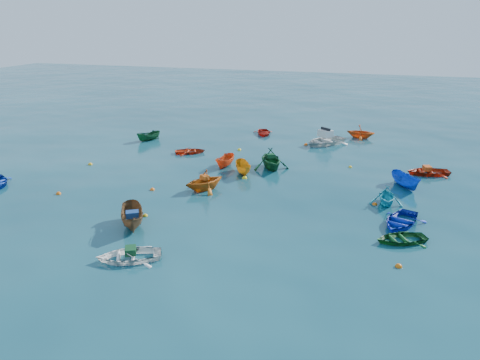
% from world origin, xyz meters
% --- Properties ---
extents(ground, '(160.00, 160.00, 0.00)m').
position_xyz_m(ground, '(0.00, 0.00, 0.00)').
color(ground, '#093543').
rests_on(ground, ground).
extents(dinghy_white_near, '(3.87, 3.50, 0.66)m').
position_xyz_m(dinghy_white_near, '(-1.99, -7.08, 0.00)').
color(dinghy_white_near, white).
rests_on(dinghy_white_near, ground).
extents(sampan_brown_mid, '(2.81, 3.54, 1.30)m').
position_xyz_m(sampan_brown_mid, '(-3.78, -3.53, 0.00)').
color(sampan_brown_mid, brown).
rests_on(sampan_brown_mid, ground).
extents(dinghy_blue_se, '(3.37, 3.96, 0.70)m').
position_xyz_m(dinghy_blue_se, '(10.94, 1.37, 0.00)').
color(dinghy_blue_se, '#0D26AC').
rests_on(dinghy_blue_se, ground).
extents(dinghy_orange_w, '(3.80, 3.89, 1.56)m').
position_xyz_m(dinghy_orange_w, '(-2.10, 3.36, 0.00)').
color(dinghy_orange_w, '#BD5C11').
rests_on(dinghy_orange_w, ground).
extents(sampan_yellow_mid, '(2.20, 2.98, 1.08)m').
position_xyz_m(sampan_yellow_mid, '(-0.54, 7.56, 0.00)').
color(sampan_yellow_mid, '#C68011').
rests_on(sampan_yellow_mid, ground).
extents(dinghy_green_e, '(3.39, 3.04, 0.58)m').
position_xyz_m(dinghy_green_e, '(10.95, -0.93, 0.00)').
color(dinghy_green_e, '#135320').
rests_on(dinghy_green_e, ground).
extents(dinghy_cyan_se, '(2.37, 2.68, 1.32)m').
position_xyz_m(dinghy_cyan_se, '(10.08, 4.45, 0.00)').
color(dinghy_cyan_se, '#1D9DB4').
rests_on(dinghy_cyan_se, ground).
extents(dinghy_red_nw, '(3.26, 2.91, 0.56)m').
position_xyz_m(dinghy_red_nw, '(-6.77, 11.73, 0.00)').
color(dinghy_red_nw, red).
rests_on(dinghy_red_nw, ground).
extents(sampan_orange_n, '(1.28, 2.78, 1.04)m').
position_xyz_m(sampan_orange_n, '(-2.46, 8.86, 0.00)').
color(sampan_orange_n, '#D34313').
rests_on(sampan_orange_n, ground).
extents(dinghy_green_n, '(4.18, 4.33, 1.75)m').
position_xyz_m(dinghy_green_n, '(1.14, 9.55, 0.00)').
color(dinghy_green_n, '#124F26').
rests_on(dinghy_green_n, ground).
extents(dinghy_red_ne, '(3.76, 3.14, 0.67)m').
position_xyz_m(dinghy_red_ne, '(13.04, 11.69, 0.00)').
color(dinghy_red_ne, '#B3290E').
rests_on(dinghy_red_ne, ground).
extents(sampan_blue_far, '(2.55, 3.05, 1.13)m').
position_xyz_m(sampan_blue_far, '(11.33, 8.15, 0.00)').
color(sampan_blue_far, '#0E3EB2').
rests_on(sampan_blue_far, ground).
extents(dinghy_red_far, '(2.86, 3.34, 0.58)m').
position_xyz_m(dinghy_red_far, '(-2.33, 20.52, 0.00)').
color(dinghy_red_far, '#B1180E').
rests_on(dinghy_red_far, ground).
extents(dinghy_orange_far, '(2.81, 2.46, 1.42)m').
position_xyz_m(dinghy_orange_far, '(7.30, 21.99, 0.00)').
color(dinghy_orange_far, '#DC5414').
rests_on(dinghy_orange_far, ground).
extents(sampan_green_far, '(2.15, 2.72, 1.00)m').
position_xyz_m(sampan_green_far, '(-12.42, 14.67, 0.00)').
color(sampan_green_far, '#114A25').
rests_on(sampan_green_far, ground).
extents(motorboat_white, '(5.21, 5.42, 1.52)m').
position_xyz_m(motorboat_white, '(4.24, 18.43, 0.00)').
color(motorboat_white, silver).
rests_on(motorboat_white, ground).
extents(tarp_green_a, '(0.79, 0.86, 0.34)m').
position_xyz_m(tarp_green_a, '(-1.90, -7.04, 0.50)').
color(tarp_green_a, '#10411F').
rests_on(tarp_green_a, dinghy_white_near).
extents(tarp_blue_a, '(0.89, 0.83, 0.35)m').
position_xyz_m(tarp_blue_a, '(-3.70, -3.66, 0.82)').
color(tarp_blue_a, navy).
rests_on(tarp_blue_a, sampan_brown_mid).
extents(tarp_orange_a, '(0.74, 0.71, 0.29)m').
position_xyz_m(tarp_orange_a, '(-2.07, 3.41, 0.92)').
color(tarp_orange_a, '#DC5D16').
rests_on(tarp_orange_a, dinghy_orange_w).
extents(tarp_green_b, '(0.76, 0.71, 0.30)m').
position_xyz_m(tarp_green_b, '(1.09, 9.63, 1.02)').
color(tarp_green_b, '#134E26').
rests_on(tarp_green_b, dinghy_green_n).
extents(tarp_orange_b, '(0.71, 0.83, 0.34)m').
position_xyz_m(tarp_orange_b, '(12.95, 11.66, 0.50)').
color(tarp_orange_b, '#C44714').
rests_on(tarp_orange_b, dinghy_red_ne).
extents(buoy_or_a, '(0.35, 0.35, 0.35)m').
position_xyz_m(buoy_or_a, '(-11.31, -0.44, 0.00)').
color(buoy_or_a, '#D0570B').
rests_on(buoy_or_a, ground).
extents(buoy_ye_a, '(0.30, 0.30, 0.30)m').
position_xyz_m(buoy_ye_a, '(-3.84, -2.00, 0.00)').
color(buoy_ye_a, gold).
rests_on(buoy_ye_a, ground).
extents(buoy_or_b, '(0.34, 0.34, 0.34)m').
position_xyz_m(buoy_or_b, '(10.83, -3.81, 0.00)').
color(buoy_or_b, '#CE5D0B').
rests_on(buoy_or_b, ground).
extents(buoy_ye_b, '(0.37, 0.37, 0.37)m').
position_xyz_m(buoy_ye_b, '(-13.20, 6.03, 0.00)').
color(buoy_ye_b, gold).
rests_on(buoy_ye_b, ground).
extents(buoy_or_c, '(0.33, 0.33, 0.33)m').
position_xyz_m(buoy_or_c, '(-5.57, 2.22, 0.00)').
color(buoy_or_c, '#FF630D').
rests_on(buoy_or_c, ground).
extents(buoy_ye_c, '(0.37, 0.37, 0.37)m').
position_xyz_m(buoy_ye_c, '(-0.13, 6.56, 0.00)').
color(buoy_ye_c, yellow).
rests_on(buoy_ye_c, ground).
extents(buoy_or_d, '(0.31, 0.31, 0.31)m').
position_xyz_m(buoy_or_d, '(9.41, 4.09, 0.00)').
color(buoy_or_d, orange).
rests_on(buoy_or_d, ground).
extents(buoy_ye_d, '(0.34, 0.34, 0.34)m').
position_xyz_m(buoy_ye_d, '(-2.89, 13.97, 0.00)').
color(buoy_ye_d, yellow).
rests_on(buoy_ye_d, ground).
extents(buoy_or_e, '(0.38, 0.38, 0.38)m').
position_xyz_m(buoy_or_e, '(2.59, 17.57, 0.00)').
color(buoy_or_e, '#FF590D').
rests_on(buoy_or_e, ground).
extents(buoy_ye_e, '(0.29, 0.29, 0.29)m').
position_xyz_m(buoy_ye_e, '(7.20, 11.74, 0.00)').
color(buoy_ye_e, yellow).
rests_on(buoy_ye_e, ground).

